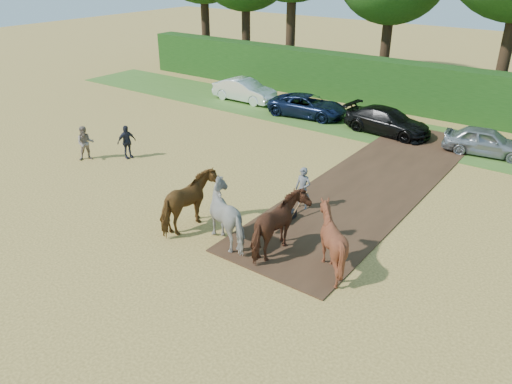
{
  "coord_description": "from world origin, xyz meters",
  "views": [
    {
      "loc": [
        9.07,
        -11.97,
        9.1
      ],
      "look_at": [
        -0.4,
        0.87,
        1.4
      ],
      "focal_mm": 35.0,
      "sensor_mm": 36.0,
      "label": 1
    }
  ],
  "objects": [
    {
      "name": "grass_verge",
      "position": [
        0.0,
        14.0,
        0.01
      ],
      "size": [
        50.0,
        5.0,
        0.03
      ],
      "primitive_type": "cube",
      "color": "#38601E",
      "rests_on": "ground"
    },
    {
      "name": "parked_cars",
      "position": [
        1.48,
        13.72,
        0.68
      ],
      "size": [
        30.7,
        2.78,
        1.49
      ],
      "color": "white",
      "rests_on": "ground"
    },
    {
      "name": "spectator_far",
      "position": [
        -9.46,
        2.62,
        0.82
      ],
      "size": [
        0.6,
        1.03,
        1.65
      ],
      "primitive_type": "imported",
      "rotation": [
        0.0,
        0.0,
        1.35
      ],
      "color": "#23252F",
      "rests_on": "ground"
    },
    {
      "name": "plough_team",
      "position": [
        0.44,
        -0.2,
        1.03
      ],
      "size": [
        6.82,
        5.18,
        2.08
      ],
      "color": "brown",
      "rests_on": "ground"
    },
    {
      "name": "hedgerow",
      "position": [
        0.0,
        18.5,
        1.5
      ],
      "size": [
        46.0,
        1.6,
        3.0
      ],
      "primitive_type": "cube",
      "color": "#14380F",
      "rests_on": "ground"
    },
    {
      "name": "earth_strip",
      "position": [
        1.5,
        7.0,
        0.03
      ],
      "size": [
        4.5,
        17.0,
        0.05
      ],
      "primitive_type": "cube",
      "color": "#472D1C",
      "rests_on": "ground"
    },
    {
      "name": "ground",
      "position": [
        0.0,
        0.0,
        0.0
      ],
      "size": [
        120.0,
        120.0,
        0.0
      ],
      "primitive_type": "plane",
      "color": "gold",
      "rests_on": "ground"
    },
    {
      "name": "spectator_near",
      "position": [
        -10.87,
        1.3,
        0.84
      ],
      "size": [
        1.0,
        1.03,
        1.67
      ],
      "primitive_type": "imported",
      "rotation": [
        0.0,
        0.0,
        0.93
      ],
      "color": "tan",
      "rests_on": "ground"
    }
  ]
}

